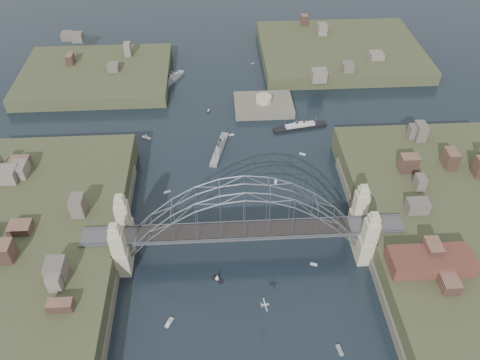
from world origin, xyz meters
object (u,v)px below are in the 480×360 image
object	(u,v)px
bridge	(244,220)
fort_island	(263,109)
naval_cruiser_far	(171,80)
wharf_shed	(431,261)
naval_cruiser_near	(219,149)
ocean_liner	(300,127)

from	to	relation	value
bridge	fort_island	bearing A→B (deg)	80.27
naval_cruiser_far	bridge	bearing A→B (deg)	-75.26
wharf_shed	naval_cruiser_near	world-z (taller)	wharf_shed
naval_cruiser_near	naval_cruiser_far	bearing A→B (deg)	111.69
fort_island	wharf_shed	xyz separation A→B (m)	(32.00, -84.00, 10.34)
naval_cruiser_near	ocean_liner	world-z (taller)	naval_cruiser_near
ocean_liner	fort_island	bearing A→B (deg)	130.73
bridge	ocean_liner	distance (m)	62.13
naval_cruiser_near	bridge	bearing A→B (deg)	-83.04
naval_cruiser_far	fort_island	bearing A→B (deg)	-31.04
bridge	wharf_shed	world-z (taller)	bridge
bridge	naval_cruiser_far	xyz separation A→B (m)	(-24.14, 91.74, -11.41)
ocean_liner	naval_cruiser_far	bearing A→B (deg)	143.48
bridge	naval_cruiser_near	distance (m)	46.58
bridge	wharf_shed	xyz separation A→B (m)	(44.00, -14.00, -2.32)
bridge	naval_cruiser_far	distance (m)	95.55
fort_island	naval_cruiser_far	xyz separation A→B (m)	(-36.14, 21.74, 1.26)
naval_cruiser_far	naval_cruiser_near	bearing A→B (deg)	-68.31
wharf_shed	naval_cruiser_far	size ratio (longest dim) A/B	1.22
naval_cruiser_far	ocean_liner	world-z (taller)	naval_cruiser_far
fort_island	ocean_liner	size ratio (longest dim) A/B	1.12
fort_island	wharf_shed	size ratio (longest dim) A/B	1.10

